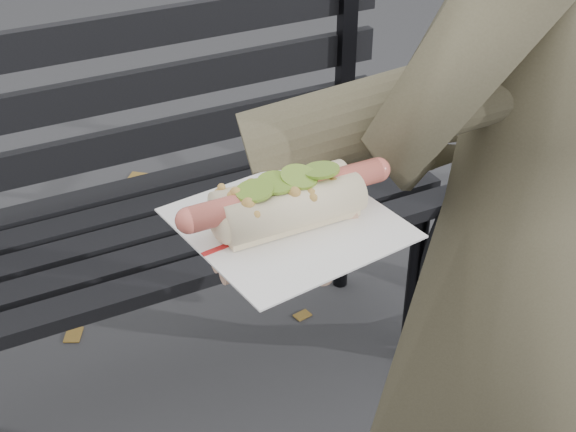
{
  "coord_description": "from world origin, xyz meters",
  "views": [
    {
      "loc": [
        -0.18,
        -0.54,
        1.43
      ],
      "look_at": [
        0.11,
        0.03,
        1.01
      ],
      "focal_mm": 50.0,
      "sensor_mm": 36.0,
      "label": 1
    }
  ],
  "objects": [
    {
      "name": "person",
      "position": [
        0.51,
        0.1,
        0.79
      ],
      "size": [
        0.62,
        0.46,
        1.58
      ],
      "primitive_type": "imported",
      "rotation": [
        0.0,
        0.0,
        3.28
      ],
      "color": "brown",
      "rests_on": "ground"
    },
    {
      "name": "held_hotdog",
      "position": [
        0.31,
        0.09,
        1.04
      ],
      "size": [
        0.63,
        0.3,
        0.2
      ],
      "color": "brown"
    },
    {
      "name": "park_bench",
      "position": [
        0.1,
        0.91,
        0.52
      ],
      "size": [
        1.5,
        0.44,
        0.88
      ],
      "color": "black",
      "rests_on": "ground"
    }
  ]
}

